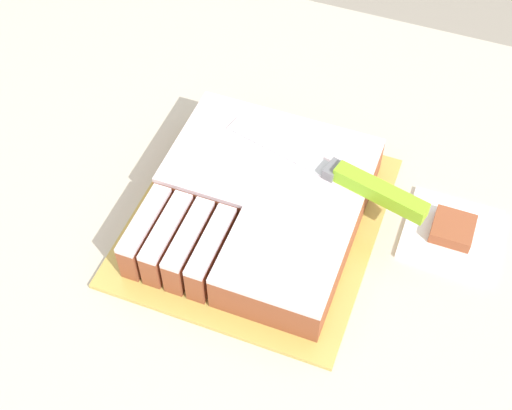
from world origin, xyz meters
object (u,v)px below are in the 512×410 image
at_px(cake_board, 256,220).
at_px(brownie, 453,229).
at_px(knife, 359,183).
at_px(cake, 260,203).

xyz_separation_m(cake_board, brownie, (0.25, 0.07, 0.01)).
bearing_deg(knife, cake_board, 37.26).
bearing_deg(knife, brownie, -157.92).
height_order(cake_board, cake, cake).
relative_size(knife, brownie, 5.42).
relative_size(cake_board, knife, 1.19).
xyz_separation_m(cake_board, knife, (0.12, 0.05, 0.07)).
bearing_deg(brownie, cake_board, -164.25).
relative_size(cake_board, cake, 1.18).
height_order(cake, brownie, cake).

